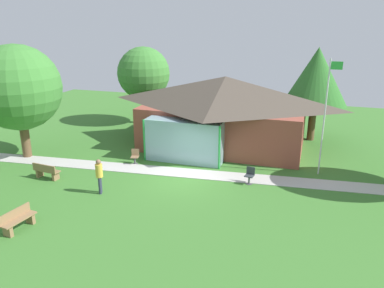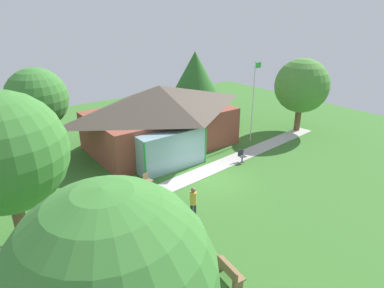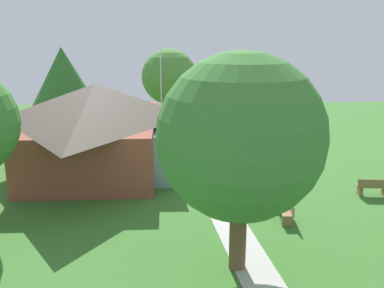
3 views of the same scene
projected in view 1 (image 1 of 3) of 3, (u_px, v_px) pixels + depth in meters
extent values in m
plane|color=#3D752D|center=(185.00, 179.00, 19.96)|extent=(44.00, 44.00, 0.00)
cube|color=brown|center=(224.00, 125.00, 25.15)|extent=(10.17, 6.37, 2.79)
pyramid|color=#4C4238|center=(225.00, 90.00, 24.44)|extent=(11.17, 7.37, 1.81)
cube|color=#8CB2BF|center=(184.00, 141.00, 22.22)|extent=(4.58, 1.20, 2.51)
cylinder|color=green|center=(144.00, 140.00, 22.35)|extent=(0.12, 0.12, 2.51)
cylinder|color=green|center=(219.00, 148.00, 21.01)|extent=(0.12, 0.12, 2.51)
cube|color=#BCB7B2|center=(190.00, 173.00, 20.72)|extent=(25.08, 3.72, 0.03)
cylinder|color=silver|center=(324.00, 119.00, 19.73)|extent=(0.08, 0.08, 6.21)
cube|color=green|center=(336.00, 66.00, 18.79)|extent=(0.60, 0.02, 0.40)
cube|color=olive|center=(19.00, 219.00, 15.04)|extent=(0.61, 1.54, 0.06)
cube|color=olive|center=(30.00, 219.00, 15.59)|extent=(0.42, 0.20, 0.39)
cube|color=olive|center=(8.00, 232.00, 14.64)|extent=(0.42, 0.20, 0.39)
cube|color=olive|center=(14.00, 214.00, 15.05)|extent=(0.23, 1.50, 0.36)
cube|color=olive|center=(47.00, 170.00, 19.98)|extent=(1.54, 0.59, 0.06)
cube|color=olive|center=(40.00, 173.00, 20.27)|extent=(0.20, 0.41, 0.39)
cube|color=olive|center=(56.00, 176.00, 19.85)|extent=(0.20, 0.41, 0.39)
cube|color=olive|center=(44.00, 168.00, 19.75)|extent=(1.50, 0.21, 0.36)
cube|color=#8C6B4C|center=(135.00, 157.00, 21.99)|extent=(0.54, 0.54, 0.04)
cube|color=#8C6B4C|center=(135.00, 152.00, 22.11)|extent=(0.44, 0.15, 0.40)
cylinder|color=#4C4C51|center=(135.00, 161.00, 22.06)|extent=(0.10, 0.10, 0.42)
cylinder|color=#4C4C51|center=(135.00, 164.00, 22.12)|extent=(0.36, 0.36, 0.02)
cube|color=#33383D|center=(249.00, 176.00, 19.30)|extent=(0.50, 0.50, 0.04)
cube|color=#33383D|center=(251.00, 170.00, 19.40)|extent=(0.44, 0.10, 0.40)
cylinder|color=#4C4C51|center=(249.00, 180.00, 19.37)|extent=(0.10, 0.10, 0.42)
cylinder|color=#4C4C51|center=(249.00, 184.00, 19.43)|extent=(0.36, 0.36, 0.02)
cylinder|color=#2D3347|center=(100.00, 184.00, 18.34)|extent=(0.14, 0.14, 0.85)
cylinder|color=#2D3347|center=(100.00, 186.00, 18.17)|extent=(0.14, 0.14, 0.85)
cylinder|color=gold|center=(99.00, 171.00, 18.02)|extent=(0.34, 0.34, 0.65)
sphere|color=#846047|center=(98.00, 162.00, 17.88)|extent=(0.24, 0.24, 0.24)
cylinder|color=brown|center=(145.00, 108.00, 30.66)|extent=(0.49, 0.49, 2.50)
sphere|color=#3D7F33|center=(144.00, 73.00, 29.79)|extent=(4.13, 4.13, 4.13)
cylinder|color=brown|center=(312.00, 122.00, 26.28)|extent=(0.49, 0.49, 2.52)
cone|color=#2D6B28|center=(316.00, 76.00, 25.30)|extent=(4.27, 4.27, 3.84)
cylinder|color=brown|center=(25.00, 138.00, 22.98)|extent=(0.53, 0.53, 2.40)
sphere|color=#3D7F33|center=(18.00, 88.00, 22.03)|extent=(5.00, 5.00, 5.00)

